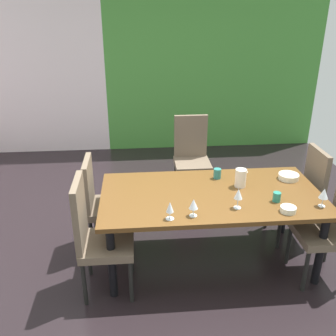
% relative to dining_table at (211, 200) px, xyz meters
% --- Properties ---
extents(ground_plane, '(6.02, 6.39, 0.02)m').
position_rel_dining_table_xyz_m(ground_plane, '(-0.61, 0.04, -0.67)').
color(ground_plane, black).
extents(back_panel_interior, '(2.50, 0.10, 2.63)m').
position_rel_dining_table_xyz_m(back_panel_interior, '(-2.37, 3.19, 0.66)').
color(back_panel_interior, silver).
rests_on(back_panel_interior, ground_plane).
extents(garden_window_panel, '(3.52, 0.10, 2.63)m').
position_rel_dining_table_xyz_m(garden_window_panel, '(0.64, 3.19, 0.66)').
color(garden_window_panel, '#458C38').
rests_on(garden_window_panel, ground_plane).
extents(dining_table, '(1.99, 1.02, 0.73)m').
position_rel_dining_table_xyz_m(dining_table, '(0.00, 0.00, 0.00)').
color(dining_table, brown).
rests_on(dining_table, ground_plane).
extents(chair_right_far, '(0.44, 0.44, 0.99)m').
position_rel_dining_table_xyz_m(chair_right_far, '(1.02, 0.31, -0.11)').
color(chair_right_far, brown).
rests_on(chair_right_far, ground_plane).
extents(chair_left_near, '(0.45, 0.44, 1.05)m').
position_rel_dining_table_xyz_m(chair_left_near, '(-1.02, -0.31, -0.09)').
color(chair_left_near, brown).
rests_on(chair_left_near, ground_plane).
extents(chair_left_far, '(0.45, 0.44, 0.96)m').
position_rel_dining_table_xyz_m(chair_left_far, '(-1.01, 0.31, -0.12)').
color(chair_left_far, brown).
rests_on(chair_left_far, ground_plane).
extents(chair_right_near, '(0.44, 0.44, 0.95)m').
position_rel_dining_table_xyz_m(chair_right_near, '(1.01, -0.31, -0.13)').
color(chair_right_near, brown).
rests_on(chair_right_near, ground_plane).
extents(chair_head_far, '(0.44, 0.45, 1.03)m').
position_rel_dining_table_xyz_m(chair_head_far, '(0.03, 1.40, -0.10)').
color(chair_head_far, brown).
rests_on(chair_head_far, ground_plane).
extents(wine_glass_right, '(0.07, 0.07, 0.15)m').
position_rel_dining_table_xyz_m(wine_glass_right, '(-0.41, -0.40, 0.17)').
color(wine_glass_right, silver).
rests_on(wine_glass_right, dining_table).
extents(wine_glass_front, '(0.07, 0.07, 0.15)m').
position_rel_dining_table_xyz_m(wine_glass_front, '(-0.22, -0.37, 0.18)').
color(wine_glass_front, silver).
rests_on(wine_glass_front, dining_table).
extents(wine_glass_near_shelf, '(0.08, 0.08, 0.16)m').
position_rel_dining_table_xyz_m(wine_glass_near_shelf, '(0.89, -0.31, 0.19)').
color(wine_glass_near_shelf, silver).
rests_on(wine_glass_near_shelf, dining_table).
extents(wine_glass_left, '(0.07, 0.07, 0.18)m').
position_rel_dining_table_xyz_m(wine_glass_left, '(0.17, -0.28, 0.20)').
color(wine_glass_left, silver).
rests_on(wine_glass_left, dining_table).
extents(serving_bowl_south, '(0.20, 0.20, 0.05)m').
position_rel_dining_table_xyz_m(serving_bowl_south, '(0.81, 0.23, 0.10)').
color(serving_bowl_south, beige).
rests_on(serving_bowl_south, dining_table).
extents(serving_bowl_corner, '(0.13, 0.13, 0.05)m').
position_rel_dining_table_xyz_m(serving_bowl_corner, '(0.57, -0.38, 0.10)').
color(serving_bowl_corner, beige).
rests_on(serving_bowl_corner, dining_table).
extents(cup_rear, '(0.07, 0.07, 0.09)m').
position_rel_dining_table_xyz_m(cup_rear, '(0.53, -0.20, 0.11)').
color(cup_rear, '#267B68').
rests_on(cup_rear, dining_table).
extents(cup_west, '(0.07, 0.07, 0.10)m').
position_rel_dining_table_xyz_m(cup_west, '(0.12, 0.31, 0.12)').
color(cup_west, '#2A7570').
rests_on(cup_west, dining_table).
extents(pitcher_east, '(0.12, 0.10, 0.17)m').
position_rel_dining_table_xyz_m(pitcher_east, '(0.30, 0.12, 0.16)').
color(pitcher_east, silver).
rests_on(pitcher_east, dining_table).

